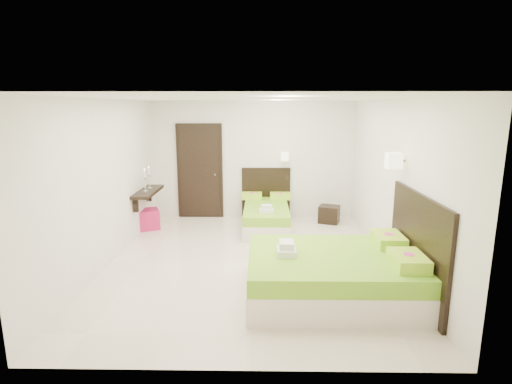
{
  "coord_description": "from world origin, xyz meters",
  "views": [
    {
      "loc": [
        0.2,
        -6.12,
        2.48
      ],
      "look_at": [
        0.1,
        0.3,
        1.1
      ],
      "focal_mm": 28.0,
      "sensor_mm": 36.0,
      "label": 1
    }
  ],
  "objects_px": {
    "bed_double": "(339,272)",
    "ottoman": "(149,219)",
    "nightstand": "(329,214)",
    "bed_single": "(266,214)"
  },
  "relations": [
    {
      "from": "bed_single",
      "to": "nightstand",
      "type": "relative_size",
      "value": 4.35
    },
    {
      "from": "bed_double",
      "to": "nightstand",
      "type": "relative_size",
      "value": 5.32
    },
    {
      "from": "nightstand",
      "to": "bed_single",
      "type": "bearing_deg",
      "value": -146.04
    },
    {
      "from": "bed_double",
      "to": "nightstand",
      "type": "height_order",
      "value": "bed_double"
    },
    {
      "from": "bed_single",
      "to": "nightstand",
      "type": "xyz_separation_m",
      "value": [
        1.37,
        0.35,
        -0.09
      ]
    },
    {
      "from": "nightstand",
      "to": "ottoman",
      "type": "xyz_separation_m",
      "value": [
        -3.81,
        -0.51,
        0.02
      ]
    },
    {
      "from": "bed_single",
      "to": "bed_double",
      "type": "height_order",
      "value": "bed_double"
    },
    {
      "from": "bed_double",
      "to": "ottoman",
      "type": "bearing_deg",
      "value": 138.9
    },
    {
      "from": "bed_single",
      "to": "bed_double",
      "type": "bearing_deg",
      "value": -73.26
    },
    {
      "from": "nightstand",
      "to": "ottoman",
      "type": "bearing_deg",
      "value": -152.7
    }
  ]
}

